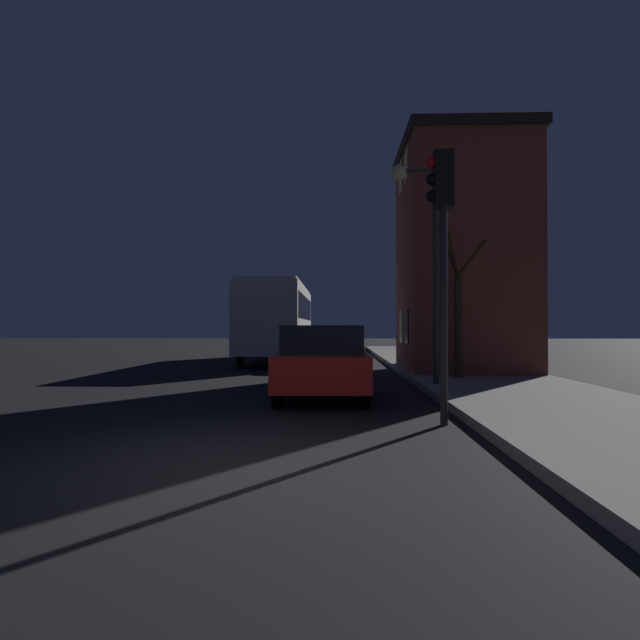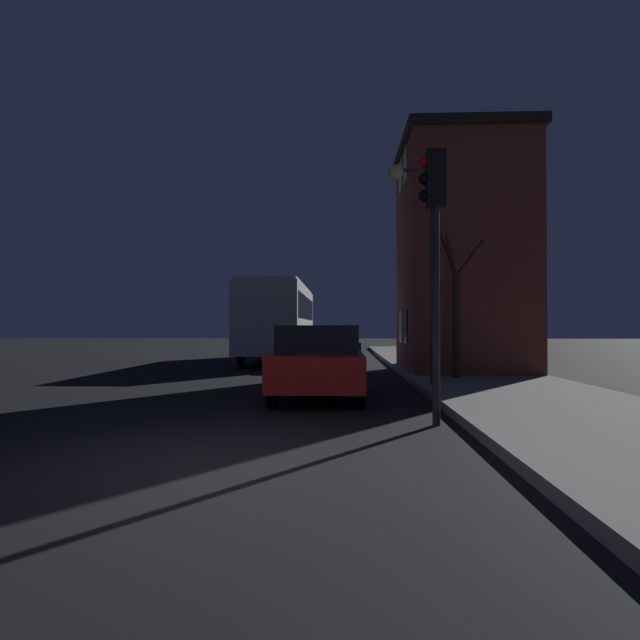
{
  "view_description": "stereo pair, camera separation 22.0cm",
  "coord_description": "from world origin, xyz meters",
  "px_view_note": "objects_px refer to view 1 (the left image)",
  "views": [
    {
      "loc": [
        1.13,
        -5.53,
        1.56
      ],
      "look_at": [
        0.54,
        13.03,
        1.81
      ],
      "focal_mm": 28.0,
      "sensor_mm": 36.0,
      "label": 1
    },
    {
      "loc": [
        1.35,
        -5.52,
        1.56
      ],
      "look_at": [
        0.54,
        13.03,
        1.81
      ],
      "focal_mm": 28.0,
      "sensor_mm": 36.0,
      "label": 2
    }
  ],
  "objects_px": {
    "bus": "(279,316)",
    "car_far_lane": "(337,341)",
    "streetlamp": "(422,236)",
    "traffic_light": "(441,228)",
    "car_near_lane": "(323,361)",
    "bare_tree": "(457,310)",
    "car_mid_lane": "(335,346)"
  },
  "relations": [
    {
      "from": "bus",
      "to": "car_far_lane",
      "type": "xyz_separation_m",
      "value": [
        2.67,
        4.83,
        -1.28
      ]
    },
    {
      "from": "streetlamp",
      "to": "bus",
      "type": "distance_m",
      "value": 11.38
    },
    {
      "from": "car_far_lane",
      "to": "traffic_light",
      "type": "bearing_deg",
      "value": -85.26
    },
    {
      "from": "car_near_lane",
      "to": "car_far_lane",
      "type": "relative_size",
      "value": 0.86
    },
    {
      "from": "car_near_lane",
      "to": "streetlamp",
      "type": "bearing_deg",
      "value": 31.68
    },
    {
      "from": "traffic_light",
      "to": "car_far_lane",
      "type": "bearing_deg",
      "value": 94.74
    },
    {
      "from": "traffic_light",
      "to": "car_far_lane",
      "type": "relative_size",
      "value": 0.97
    },
    {
      "from": "bare_tree",
      "to": "car_near_lane",
      "type": "height_order",
      "value": "bare_tree"
    },
    {
      "from": "car_mid_lane",
      "to": "car_far_lane",
      "type": "height_order",
      "value": "car_mid_lane"
    },
    {
      "from": "bus",
      "to": "car_mid_lane",
      "type": "bearing_deg",
      "value": -50.97
    },
    {
      "from": "bare_tree",
      "to": "car_far_lane",
      "type": "distance_m",
      "value": 13.95
    },
    {
      "from": "bus",
      "to": "car_far_lane",
      "type": "height_order",
      "value": "bus"
    },
    {
      "from": "bus",
      "to": "car_far_lane",
      "type": "distance_m",
      "value": 5.67
    },
    {
      "from": "streetlamp",
      "to": "car_mid_lane",
      "type": "distance_m",
      "value": 7.94
    },
    {
      "from": "car_far_lane",
      "to": "car_mid_lane",
      "type": "bearing_deg",
      "value": -90.74
    },
    {
      "from": "streetlamp",
      "to": "car_far_lane",
      "type": "xyz_separation_m",
      "value": [
        -2.05,
        15.04,
        -3.04
      ]
    },
    {
      "from": "bus",
      "to": "car_far_lane",
      "type": "bearing_deg",
      "value": 61.04
    },
    {
      "from": "bus",
      "to": "car_mid_lane",
      "type": "height_order",
      "value": "bus"
    },
    {
      "from": "streetlamp",
      "to": "car_far_lane",
      "type": "height_order",
      "value": "streetlamp"
    },
    {
      "from": "car_near_lane",
      "to": "car_mid_lane",
      "type": "height_order",
      "value": "car_near_lane"
    },
    {
      "from": "traffic_light",
      "to": "car_mid_lane",
      "type": "height_order",
      "value": "traffic_light"
    },
    {
      "from": "bus",
      "to": "car_near_lane",
      "type": "height_order",
      "value": "bus"
    },
    {
      "from": "bare_tree",
      "to": "bus",
      "type": "distance_m",
      "value": 10.51
    },
    {
      "from": "streetlamp",
      "to": "car_far_lane",
      "type": "distance_m",
      "value": 15.48
    },
    {
      "from": "bus",
      "to": "car_near_lane",
      "type": "relative_size",
      "value": 2.46
    },
    {
      "from": "bare_tree",
      "to": "bus",
      "type": "height_order",
      "value": "bare_tree"
    },
    {
      "from": "car_mid_lane",
      "to": "traffic_light",
      "type": "bearing_deg",
      "value": -81.45
    },
    {
      "from": "streetlamp",
      "to": "car_far_lane",
      "type": "bearing_deg",
      "value": 97.77
    },
    {
      "from": "car_near_lane",
      "to": "car_mid_lane",
      "type": "distance_m",
      "value": 8.52
    },
    {
      "from": "streetlamp",
      "to": "traffic_light",
      "type": "bearing_deg",
      "value": -95.88
    },
    {
      "from": "streetlamp",
      "to": "bare_tree",
      "type": "xyz_separation_m",
      "value": [
        1.21,
        1.53,
        -1.78
      ]
    },
    {
      "from": "streetlamp",
      "to": "traffic_light",
      "type": "xyz_separation_m",
      "value": [
        -0.45,
        -4.33,
        -0.67
      ]
    }
  ]
}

